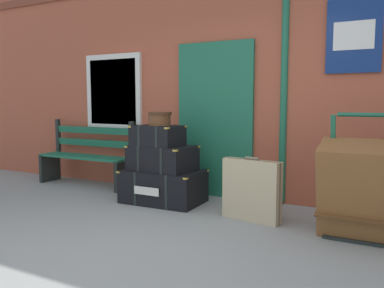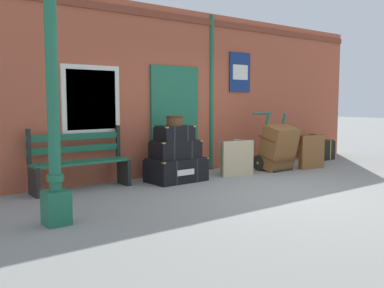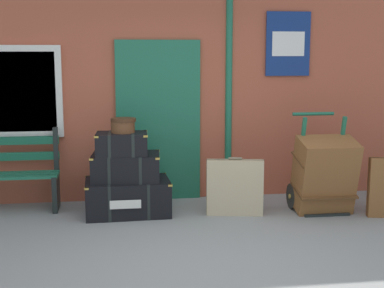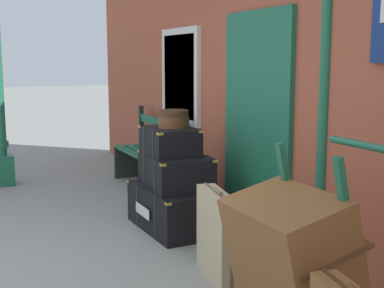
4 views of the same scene
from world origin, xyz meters
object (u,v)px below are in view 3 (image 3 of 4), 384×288
(steamer_trunk_base, at_px, (128,197))
(suitcase_tan, at_px, (235,187))
(steamer_trunk_middle, at_px, (126,167))
(round_hatbox, at_px, (123,124))
(porters_trolley, at_px, (318,188))
(large_brown_trunk, at_px, (324,175))
(steamer_trunk_top, at_px, (122,144))

(steamer_trunk_base, height_order, suitcase_tan, suitcase_tan)
(steamer_trunk_middle, xyz_separation_m, round_hatbox, (-0.03, -0.02, 0.52))
(porters_trolley, bearing_deg, round_hatbox, 177.10)
(round_hatbox, bearing_deg, suitcase_tan, -8.88)
(large_brown_trunk, xyz_separation_m, suitcase_tan, (-1.08, 0.09, -0.14))
(round_hatbox, xyz_separation_m, suitcase_tan, (1.32, -0.21, -0.76))
(steamer_trunk_base, height_order, round_hatbox, round_hatbox)
(steamer_trunk_top, bearing_deg, large_brown_trunk, -6.48)
(steamer_trunk_top, distance_m, round_hatbox, 0.23)
(round_hatbox, xyz_separation_m, porters_trolley, (2.40, -0.12, -0.83))
(steamer_trunk_top, xyz_separation_m, porters_trolley, (2.42, -0.10, -0.60))
(steamer_trunk_top, bearing_deg, round_hatbox, 50.41)
(steamer_trunk_middle, height_order, steamer_trunk_top, steamer_trunk_top)
(steamer_trunk_middle, height_order, suitcase_tan, steamer_trunk_middle)
(steamer_trunk_top, relative_size, suitcase_tan, 0.88)
(steamer_trunk_base, relative_size, steamer_trunk_top, 1.63)
(round_hatbox, bearing_deg, steamer_trunk_top, -129.59)
(suitcase_tan, bearing_deg, steamer_trunk_base, 170.35)
(steamer_trunk_top, bearing_deg, steamer_trunk_middle, 40.26)
(steamer_trunk_base, distance_m, steamer_trunk_middle, 0.37)
(steamer_trunk_base, bearing_deg, large_brown_trunk, -7.45)
(steamer_trunk_middle, distance_m, suitcase_tan, 1.33)
(large_brown_trunk, bearing_deg, steamer_trunk_top, 173.52)
(large_brown_trunk, bearing_deg, suitcase_tan, 175.17)
(steamer_trunk_base, xyz_separation_m, steamer_trunk_top, (-0.06, -0.03, 0.66))
(steamer_trunk_middle, relative_size, steamer_trunk_top, 1.35)
(suitcase_tan, bearing_deg, round_hatbox, 171.12)
(large_brown_trunk, bearing_deg, porters_trolley, 90.00)
(steamer_trunk_middle, relative_size, porters_trolley, 0.71)
(steamer_trunk_base, relative_size, large_brown_trunk, 1.07)
(large_brown_trunk, bearing_deg, steamer_trunk_middle, 172.49)
(suitcase_tan, bearing_deg, large_brown_trunk, -4.83)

